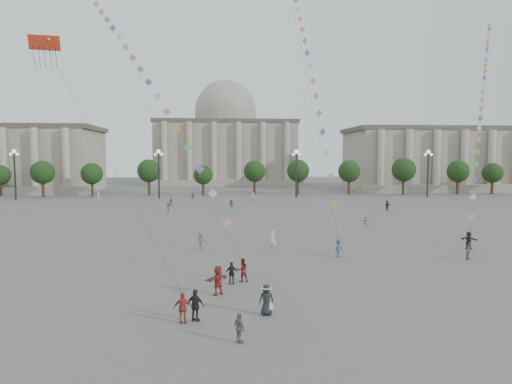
{
  "coord_description": "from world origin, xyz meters",
  "views": [
    {
      "loc": [
        -1.42,
        -29.67,
        8.96
      ],
      "look_at": [
        1.71,
        12.0,
        5.77
      ],
      "focal_mm": 32.0,
      "sensor_mm": 36.0,
      "label": 1
    }
  ],
  "objects": [
    {
      "name": "person_crowd_10",
      "position": [
        -26.83,
        66.21,
        0.9
      ],
      "size": [
        0.5,
        0.7,
        1.8
      ],
      "primitive_type": "imported",
      "rotation": [
        0.0,
        0.0,
        1.68
      ],
      "color": "white",
      "rests_on": "ground"
    },
    {
      "name": "tourist_2",
      "position": [
        -1.71,
        -0.39,
        0.96
      ],
      "size": [
        1.76,
        1.54,
        1.93
      ],
      "primitive_type": "imported",
      "rotation": [
        0.0,
        0.0,
        3.8
      ],
      "color": "maroon",
      "rests_on": "ground"
    },
    {
      "name": "hall_central",
      "position": [
        0.0,
        129.22,
        14.23
      ],
      "size": [
        48.3,
        34.3,
        35.5
      ],
      "color": "gray",
      "rests_on": "ground"
    },
    {
      "name": "lamp_post_far_east",
      "position": [
        45.0,
        70.0,
        7.35
      ],
      "size": [
        2.0,
        0.9,
        10.65
      ],
      "color": "#262628",
      "rests_on": "ground"
    },
    {
      "name": "kite_train_mid",
      "position": [
        8.92,
        35.46,
        30.65
      ],
      "size": [
        0.98,
        47.52,
        71.94
      ],
      "color": "#3F3F3F",
      "rests_on": "ground"
    },
    {
      "name": "kite_flyer_0",
      "position": [
        0.03,
        2.68,
        0.85
      ],
      "size": [
        0.97,
        0.84,
        1.7
      ],
      "primitive_type": "imported",
      "rotation": [
        0.0,
        0.0,
        3.4
      ],
      "color": "maroon",
      "rests_on": "ground"
    },
    {
      "name": "person_crowd_6",
      "position": [
        -3.48,
        14.16,
        0.88
      ],
      "size": [
        1.15,
        0.69,
        1.75
      ],
      "primitive_type": "imported",
      "rotation": [
        0.0,
        0.0,
        6.25
      ],
      "color": "#5E5E63",
      "rests_on": "ground"
    },
    {
      "name": "kite_flyer_1",
      "position": [
        9.04,
        10.14,
        0.84
      ],
      "size": [
        1.21,
        1.19,
        1.67
      ],
      "primitive_type": "imported",
      "rotation": [
        0.0,
        0.0,
        0.76
      ],
      "color": "#355277",
      "rests_on": "ground"
    },
    {
      "name": "person_crowd_17",
      "position": [
        -9.85,
        42.87,
        0.92
      ],
      "size": [
        0.87,
        1.28,
        1.84
      ],
      "primitive_type": "imported",
      "rotation": [
        0.0,
        0.0,
        1.73
      ],
      "color": "maroon",
      "rests_on": "ground"
    },
    {
      "name": "tourist_1",
      "position": [
        -2.89,
        -5.14,
        0.89
      ],
      "size": [
        1.12,
        0.84,
        1.77
      ],
      "primitive_type": "imported",
      "rotation": [
        0.0,
        0.0,
        2.69
      ],
      "color": "#222228",
      "rests_on": "ground"
    },
    {
      "name": "person_crowd_7",
      "position": [
        16.98,
        27.15,
        0.75
      ],
      "size": [
        1.45,
        0.99,
        1.5
      ],
      "primitive_type": "imported",
      "rotation": [
        0.0,
        0.0,
        2.71
      ],
      "color": "#BBBAB7",
      "rests_on": "ground"
    },
    {
      "name": "person_crowd_0",
      "position": [
        -7.65,
        68.0,
        0.75
      ],
      "size": [
        0.95,
        0.68,
        1.49
      ],
      "primitive_type": "imported",
      "rotation": [
        0.0,
        0.0,
        0.41
      ],
      "color": "#395B81",
      "rests_on": "ground"
    },
    {
      "name": "person_crowd_13",
      "position": [
        3.45,
        13.68,
        0.93
      ],
      "size": [
        0.81,
        0.74,
        1.86
      ],
      "primitive_type": "imported",
      "rotation": [
        0.0,
        0.0,
        2.57
      ],
      "color": "silver",
      "rests_on": "ground"
    },
    {
      "name": "person_crowd_16",
      "position": [
        -10.71,
        54.06,
        0.83
      ],
      "size": [
        1.05,
        0.69,
        1.67
      ],
      "primitive_type": "imported",
      "rotation": [
        0.0,
        0.0,
        0.31
      ],
      "color": "slate",
      "rests_on": "ground"
    },
    {
      "name": "kite_train_east",
      "position": [
        33.5,
        29.52,
        18.57
      ],
      "size": [
        25.32,
        39.58,
        57.28
      ],
      "color": "#3F3F3F",
      "rests_on": "ground"
    },
    {
      "name": "lamp_post_mid_east",
      "position": [
        15.0,
        70.0,
        7.35
      ],
      "size": [
        2.0,
        0.9,
        10.65
      ],
      "color": "#262628",
      "rests_on": "ground"
    },
    {
      "name": "kite_flyer_2",
      "position": [
        20.19,
        8.21,
        0.74
      ],
      "size": [
        0.92,
        0.9,
        1.49
      ],
      "primitive_type": "imported",
      "rotation": [
        0.0,
        0.0,
        0.73
      ],
      "color": "slate",
      "rests_on": "ground"
    },
    {
      "name": "dragon_kite",
      "position": [
        -14.35,
        5.8,
        16.57
      ],
      "size": [
        6.62,
        6.13,
        22.35
      ],
      "color": "red",
      "rests_on": "ground"
    },
    {
      "name": "tree_row",
      "position": [
        0.0,
        78.0,
        5.39
      ],
      "size": [
        137.12,
        5.12,
        8.0
      ],
      "color": "#3B2B1D",
      "rests_on": "ground"
    },
    {
      "name": "person_crowd_4",
      "position": [
        4.89,
        62.4,
        0.92
      ],
      "size": [
        1.11,
        1.78,
        1.84
      ],
      "primitive_type": "imported",
      "rotation": [
        0.0,
        0.0,
        4.35
      ],
      "color": "silver",
      "rests_on": "ground"
    },
    {
      "name": "hall_east",
      "position": [
        75.0,
        93.89,
        8.43
      ],
      "size": [
        84.0,
        26.22,
        17.2
      ],
      "color": "gray",
      "rests_on": "ground"
    },
    {
      "name": "kite_train_west",
      "position": [
        -15.09,
        27.74,
        24.77
      ],
      "size": [
        28.91,
        46.91,
        70.46
      ],
      "color": "#3F3F3F",
      "rests_on": "ground"
    },
    {
      "name": "person_crowd_12",
      "position": [
        0.24,
        50.57,
        0.78
      ],
      "size": [
        1.48,
        0.58,
        1.57
      ],
      "primitive_type": "imported",
      "rotation": [
        0.0,
        0.0,
        3.06
      ],
      "color": "slate",
      "rests_on": "ground"
    },
    {
      "name": "ground",
      "position": [
        0.0,
        0.0,
        0.0
      ],
      "size": [
        360.0,
        360.0,
        0.0
      ],
      "primitive_type": "plane",
      "color": "#5B5855",
      "rests_on": "ground"
    },
    {
      "name": "lamp_post_mid_west",
      "position": [
        -15.0,
        70.0,
        7.35
      ],
      "size": [
        2.0,
        0.9,
        10.65
      ],
      "color": "#262628",
      "rests_on": "ground"
    },
    {
      "name": "hat_person",
      "position": [
        1.07,
        -4.45,
        0.91
      ],
      "size": [
        0.89,
        0.6,
        1.76
      ],
      "color": "black",
      "rests_on": "ground"
    },
    {
      "name": "person_crowd_9",
      "position": [
        26.47,
        45.07,
        0.85
      ],
      "size": [
        1.56,
        1.34,
        1.69
      ],
      "primitive_type": "imported",
      "rotation": [
        0.0,
        0.0,
        0.64
      ],
      "color": "#232227",
      "rests_on": "ground"
    },
    {
      "name": "lamp_post_far_west",
      "position": [
        -45.0,
        70.0,
        7.35
      ],
      "size": [
        2.0,
        0.9,
        10.65
      ],
      "color": "#262628",
      "rests_on": "ground"
    },
    {
      "name": "tourist_0",
      "position": [
        -3.55,
        -5.43,
        0.86
      ],
      "size": [
        1.01,
        0.44,
        1.71
      ],
      "primitive_type": "imported",
      "rotation": [
        0.0,
        0.0,
        3.12
      ],
      "color": "#A1382B",
      "rests_on": "ground"
    },
    {
      "name": "person_crowd_3",
      "position": [
        22.66,
        12.73,
        0.87
      ],
      "size": [
        1.56,
        1.44,
        1.74
      ],
      "primitive_type": "imported",
      "rotation": [
        0.0,
        0.0,
        2.43
      ],
      "color": "black",
      "rests_on": "ground"
    },
    {
      "name": "tourist_4",
      "position": [
        -0.76,
        2.02,
        0.79
      ],
      "size": [
        0.95,
        0.44,
        1.59
      ],
      "primitive_type": "imported",
      "rotation": [
        0.0,
        0.0,
        3.19
      ],
      "color": "black",
      "rests_on": "ground"
    },
    {
      "name": "tourist_3",
      "position": [
        -0.61,
        -8.26,
        0.75
      ],
      "size": [
        0.74,
        0.95,
        1.5
      ],
      "primitive_type": "imported",
      "rotation": [
        0.0,
        0.0,
        2.07
      ],
      "color": "slate",
      "rests_on": "ground"
    }
  ]
}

